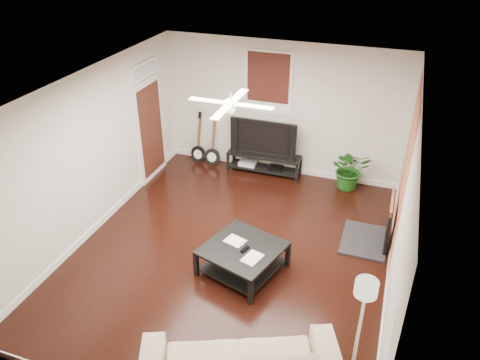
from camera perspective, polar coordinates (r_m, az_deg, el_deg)
name	(u,v)px	position (r m, az deg, el deg)	size (l,w,h in m)	color
room	(231,178)	(7.14, -1.06, 0.23)	(5.01, 6.01, 2.81)	black
brick_accent	(405,174)	(7.68, 19.38, 0.67)	(0.02, 2.20, 2.80)	#B5573A
fireplace	(377,221)	(8.15, 16.27, -4.78)	(0.80, 1.10, 0.92)	black
window_back	(268,83)	(9.60, 3.45, 11.73)	(1.00, 0.06, 1.30)	#37100F
door_left	(150,121)	(9.72, -10.92, 7.07)	(0.08, 1.00, 2.50)	white
tv_stand	(264,163)	(10.10, 2.94, 2.04)	(1.57, 0.42, 0.44)	black
tv	(265,136)	(9.84, 3.06, 5.31)	(1.41, 0.18, 0.81)	black
coffee_table	(243,259)	(7.40, 0.32, -9.54)	(1.09, 1.09, 0.46)	black
floor_lamp	(355,350)	(5.34, 13.82, -19.45)	(0.31, 0.31, 1.91)	silver
potted_plant	(350,169)	(9.68, 13.22, 1.29)	(0.77, 0.66, 0.85)	#1A5418
guitar_left	(198,139)	(10.39, -5.17, 5.02)	(0.36, 0.25, 1.16)	black
guitar_right	(212,141)	(10.24, -3.45, 4.70)	(0.36, 0.25, 1.16)	black
ceiling_fan	(231,103)	(6.63, -1.16, 9.29)	(1.24, 1.24, 0.32)	white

